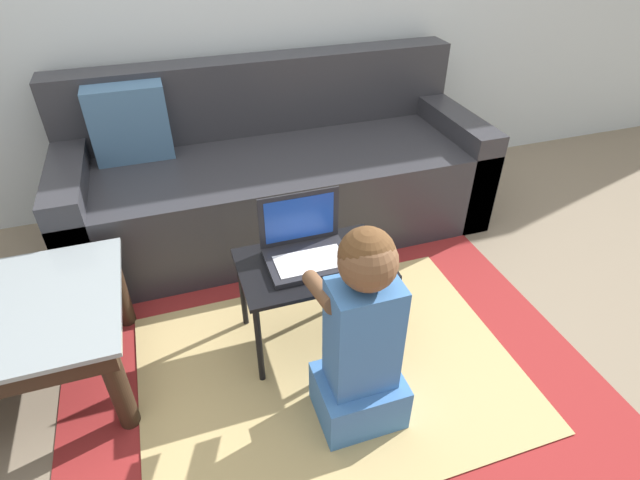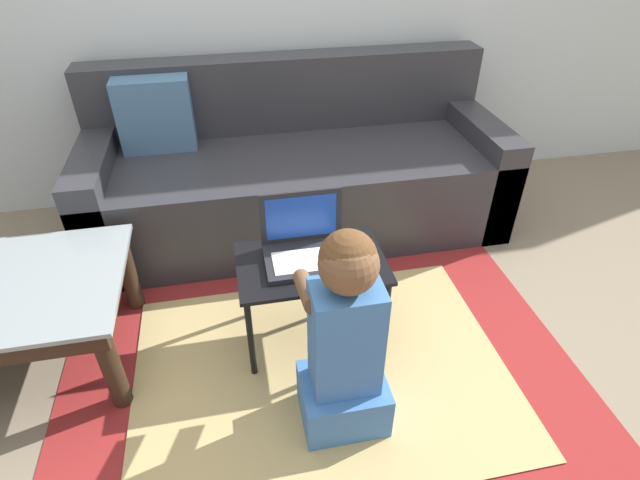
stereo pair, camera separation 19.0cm
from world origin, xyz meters
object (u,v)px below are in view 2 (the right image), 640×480
computer_mouse (364,254)px  person_seated (345,342)px  laptop_desk (311,272)px  laptop (305,249)px  couch (295,173)px

computer_mouse → person_seated: size_ratio=0.14×
laptop_desk → person_seated: bearing=-85.3°
person_seated → computer_mouse: bearing=66.8°
computer_mouse → person_seated: 0.43m
laptop → couch: bearing=83.8°
couch → person_seated: size_ratio=2.66×
couch → laptop: couch is taller
laptop_desk → laptop: (-0.02, 0.03, 0.09)m
laptop_desk → laptop: size_ratio=1.79×
computer_mouse → person_seated: bearing=-113.2°
person_seated → couch: bearing=88.1°
couch → computer_mouse: (0.12, -0.91, 0.12)m
laptop → person_seated: 0.44m
laptop_desk → person_seated: (0.03, -0.40, 0.03)m
laptop → person_seated: person_seated is taller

